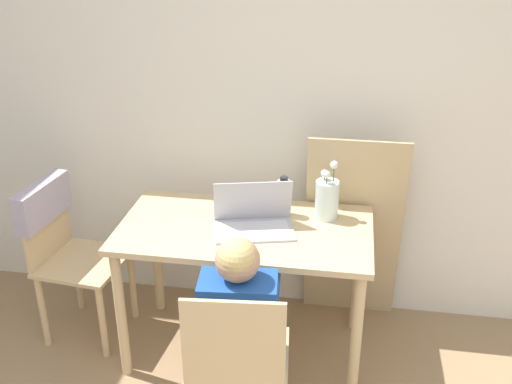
{
  "coord_description": "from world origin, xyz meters",
  "views": [
    {
      "loc": [
        0.21,
        -0.74,
        2.06
      ],
      "look_at": [
        -0.2,
        1.73,
        0.9
      ],
      "focal_mm": 42.0,
      "sensor_mm": 36.0,
      "label": 1
    }
  ],
  "objects_px": {
    "flower_vase": "(327,198)",
    "laptop": "(254,218)",
    "chair_spare": "(60,234)",
    "person_seated": "(240,312)",
    "water_bottle": "(284,197)",
    "chair_occupied": "(237,366)"
  },
  "relations": [
    {
      "from": "flower_vase",
      "to": "laptop",
      "type": "bearing_deg",
      "value": -153.55
    },
    {
      "from": "chair_spare",
      "to": "laptop",
      "type": "height_order",
      "value": "laptop"
    },
    {
      "from": "person_seated",
      "to": "water_bottle",
      "type": "distance_m",
      "value": 0.71
    },
    {
      "from": "chair_spare",
      "to": "laptop",
      "type": "relative_size",
      "value": 2.06
    },
    {
      "from": "chair_occupied",
      "to": "person_seated",
      "type": "height_order",
      "value": "person_seated"
    },
    {
      "from": "chair_spare",
      "to": "laptop",
      "type": "xyz_separation_m",
      "value": [
        1.01,
        -0.03,
        0.2
      ]
    },
    {
      "from": "laptop",
      "to": "flower_vase",
      "type": "xyz_separation_m",
      "value": [
        0.33,
        0.16,
        0.05
      ]
    },
    {
      "from": "chair_occupied",
      "to": "water_bottle",
      "type": "height_order",
      "value": "water_bottle"
    },
    {
      "from": "chair_occupied",
      "to": "laptop",
      "type": "xyz_separation_m",
      "value": [
        -0.04,
        0.64,
        0.33
      ]
    },
    {
      "from": "laptop",
      "to": "water_bottle",
      "type": "bearing_deg",
      "value": 39.02
    },
    {
      "from": "person_seated",
      "to": "flower_vase",
      "type": "bearing_deg",
      "value": -119.23
    },
    {
      "from": "person_seated",
      "to": "water_bottle",
      "type": "height_order",
      "value": "person_seated"
    },
    {
      "from": "person_seated",
      "to": "flower_vase",
      "type": "relative_size",
      "value": 3.34
    },
    {
      "from": "flower_vase",
      "to": "chair_spare",
      "type": "bearing_deg",
      "value": -174.34
    },
    {
      "from": "water_bottle",
      "to": "flower_vase",
      "type": "bearing_deg",
      "value": 1.06
    },
    {
      "from": "water_bottle",
      "to": "laptop",
      "type": "bearing_deg",
      "value": -126.87
    },
    {
      "from": "chair_spare",
      "to": "person_seated",
      "type": "bearing_deg",
      "value": -111.85
    },
    {
      "from": "chair_occupied",
      "to": "chair_spare",
      "type": "height_order",
      "value": "chair_spare"
    },
    {
      "from": "person_seated",
      "to": "chair_spare",
      "type": "bearing_deg",
      "value": -33.28
    },
    {
      "from": "flower_vase",
      "to": "person_seated",
      "type": "bearing_deg",
      "value": -113.78
    },
    {
      "from": "chair_spare",
      "to": "person_seated",
      "type": "height_order",
      "value": "person_seated"
    },
    {
      "from": "person_seated",
      "to": "laptop",
      "type": "height_order",
      "value": "person_seated"
    }
  ]
}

